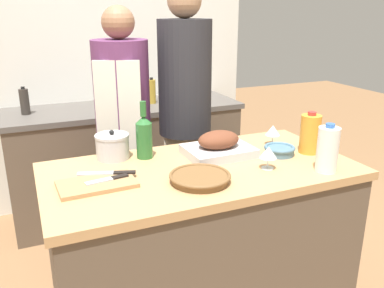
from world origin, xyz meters
TOP-DOWN VIEW (x-y plane):
  - kitchen_island at (0.00, 0.00)m, footprint 1.44×0.73m
  - back_counter at (0.00, 1.47)m, footprint 1.83×0.60m
  - back_wall at (0.00, 1.82)m, footprint 2.33×0.10m
  - roasting_pan at (0.14, 0.11)m, footprint 0.33×0.26m
  - wicker_basket at (-0.08, -0.15)m, footprint 0.26×0.26m
  - cutting_board at (-0.49, -0.02)m, footprint 0.32×0.20m
  - stock_pot at (-0.35, 0.28)m, footprint 0.17×0.17m
  - mixing_bowl at (0.43, -0.00)m, footprint 0.16×0.16m
  - juice_jug at (0.59, -0.03)m, footprint 0.10×0.10m
  - milk_jug at (0.50, -0.26)m, footprint 0.10×0.10m
  - wine_bottle_green at (-0.20, 0.23)m, footprint 0.08×0.08m
  - wine_glass_left at (0.49, 0.15)m, footprint 0.08×0.08m
  - wine_glass_right at (0.27, -0.14)m, footprint 0.08×0.08m
  - knife_chef at (-0.42, 0.05)m, footprint 0.25×0.11m
  - knife_paring at (-0.44, -0.02)m, footprint 0.19×0.06m
  - stand_mixer at (-0.12, 1.39)m, footprint 0.18×0.14m
  - condiment_bottle_tall at (-0.71, 1.49)m, footprint 0.06×0.06m
  - condiment_bottle_short at (0.23, 1.48)m, footprint 0.06×0.06m
  - person_cook_aproned at (-0.17, 0.79)m, footprint 0.35×0.37m
  - person_cook_guest at (0.23, 0.75)m, footprint 0.34×0.34m

SIDE VIEW (x-z plane):
  - back_counter at x=0.00m, z-range 0.00..0.90m
  - kitchen_island at x=0.00m, z-range 0.00..0.92m
  - person_cook_aproned at x=-0.17m, z-range 0.09..1.74m
  - cutting_board at x=-0.49m, z-range 0.92..0.94m
  - wicker_basket at x=-0.08m, z-range 0.92..0.96m
  - knife_chef at x=-0.42m, z-range 0.94..0.95m
  - knife_paring at x=-0.44m, z-range 0.94..0.95m
  - mixing_bowl at x=0.43m, z-range 0.93..0.97m
  - roasting_pan at x=0.14m, z-range 0.91..1.04m
  - stock_pot at x=-0.35m, z-range 0.91..1.06m
  - person_cook_guest at x=0.23m, z-range 0.10..1.87m
  - condiment_bottle_tall at x=-0.71m, z-range 0.89..1.09m
  - condiment_bottle_short at x=0.23m, z-range 0.89..1.10m
  - wine_glass_right at x=0.27m, z-range 0.95..1.05m
  - wine_glass_left at x=0.49m, z-range 0.95..1.06m
  - juice_jug at x=0.59m, z-range 0.92..1.13m
  - milk_jug at x=0.50m, z-range 0.92..1.14m
  - wine_bottle_green at x=-0.20m, z-range 0.89..1.18m
  - stand_mixer at x=-0.12m, z-range 0.87..1.21m
  - back_wall at x=0.00m, z-range 0.00..2.55m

